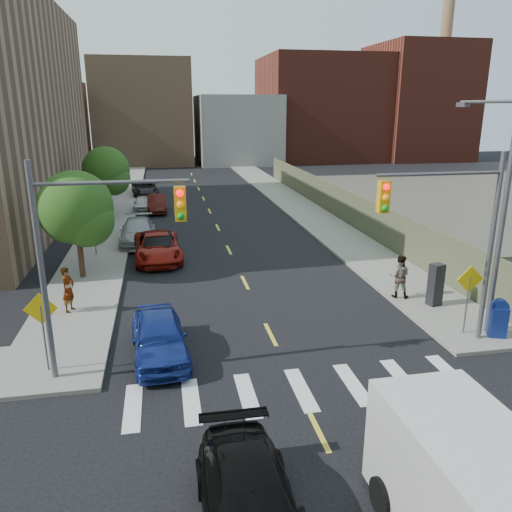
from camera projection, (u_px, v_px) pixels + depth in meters
name	position (u px, v px, depth m)	size (l,w,h in m)	color
ground	(343.00, 481.00, 11.70)	(160.00, 160.00, 0.00)	black
sidewalk_nw	(122.00, 194.00, 49.34)	(3.50, 73.00, 0.15)	gray
sidewalk_ne	(275.00, 190.00, 52.10)	(3.50, 73.00, 0.15)	gray
fence_north	(335.00, 201.00, 39.39)	(0.12, 44.00, 2.50)	#5C6647
bg_bldg_west	(31.00, 124.00, 71.91)	(14.00, 18.00, 12.00)	#592319
bg_bldg_midwest	(144.00, 113.00, 76.21)	(14.00, 16.00, 15.00)	#8C6B4C
bg_bldg_center	(236.00, 129.00, 77.54)	(12.00, 16.00, 10.00)	gray
bg_bldg_east	(319.00, 109.00, 81.05)	(18.00, 18.00, 16.00)	#592319
bg_bldg_fareast	(417.00, 103.00, 81.72)	(14.00, 16.00, 18.00)	#592319
smokestack	(442.00, 70.00, 80.99)	(1.80, 1.80, 28.00)	#8C6B4C
signal_nw	(92.00, 242.00, 14.97)	(4.59, 0.30, 7.00)	#59595E
signal_ne	(454.00, 225.00, 17.10)	(4.59, 0.30, 7.00)	#59595E
streetlight_ne	(498.00, 199.00, 18.14)	(0.25, 3.70, 9.00)	#59595E
warn_sign_nw	(42.00, 318.00, 15.85)	(1.06, 0.06, 2.83)	#59595E
warn_sign_ne	(469.00, 287.00, 18.52)	(1.06, 0.06, 2.83)	#59595E
warn_sign_midwest	(93.00, 224.00, 28.55)	(1.06, 0.06, 2.83)	#59595E
tree_west_near	(76.00, 212.00, 24.37)	(3.66, 3.64, 5.52)	#332114
tree_west_far	(106.00, 173.00, 38.48)	(3.66, 3.64, 5.52)	#332114
parked_car_blue	(159.00, 336.00, 17.31)	(1.83, 4.56, 1.55)	navy
parked_car_black	(158.00, 248.00, 28.32)	(1.56, 4.47, 1.47)	black
parked_car_red	(158.00, 247.00, 28.37)	(2.55, 5.54, 1.54)	maroon
parked_car_silver	(138.00, 232.00, 31.77)	(2.14, 5.28, 1.53)	#979A9E
parked_car_white	(143.00, 203.00, 41.92)	(1.45, 3.60, 1.23)	silver
parked_car_maroon	(157.00, 203.00, 41.30)	(1.52, 4.36, 1.44)	#3B100B
parked_car_grey	(145.00, 188.00, 49.04)	(2.37, 5.14, 1.43)	black
black_sedan	(250.00, 508.00, 10.00)	(2.00, 4.92, 1.43)	black
mailbox	(498.00, 318.00, 18.56)	(0.73, 0.64, 1.49)	navy
payphone	(436.00, 285.00, 21.46)	(0.55, 0.45, 1.85)	black
pedestrian_west	(68.00, 289.00, 20.79)	(0.70, 0.46, 1.92)	gray
pedestrian_east	(399.00, 276.00, 22.34)	(0.95, 0.74, 1.96)	gray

